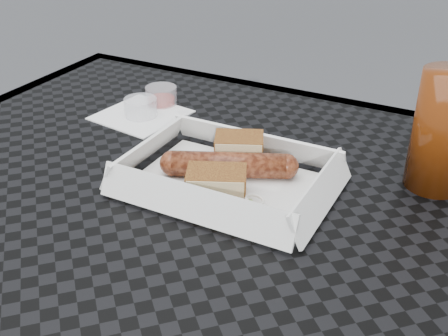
% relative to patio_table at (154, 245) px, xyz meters
% --- Properties ---
extents(patio_table, '(0.80, 0.80, 0.74)m').
position_rel_patio_table_xyz_m(patio_table, '(0.00, 0.00, 0.00)').
color(patio_table, black).
rests_on(patio_table, ground).
extents(food_tray, '(0.22, 0.15, 0.00)m').
position_rel_patio_table_xyz_m(food_tray, '(0.07, 0.06, 0.08)').
color(food_tray, white).
rests_on(food_tray, patio_table).
extents(bratwurst, '(0.16, 0.09, 0.03)m').
position_rel_patio_table_xyz_m(bratwurst, '(0.07, 0.08, 0.10)').
color(bratwurst, brown).
rests_on(bratwurst, food_tray).
extents(bread_near, '(0.07, 0.07, 0.04)m').
position_rel_patio_table_xyz_m(bread_near, '(0.06, 0.11, 0.10)').
color(bread_near, brown).
rests_on(bread_near, food_tray).
extents(bread_far, '(0.08, 0.07, 0.03)m').
position_rel_patio_table_xyz_m(bread_far, '(0.08, 0.03, 0.10)').
color(bread_far, brown).
rests_on(bread_far, food_tray).
extents(veg_garnish, '(0.03, 0.03, 0.00)m').
position_rel_patio_table_xyz_m(veg_garnish, '(0.12, 0.01, 0.08)').
color(veg_garnish, '#EC3C0A').
rests_on(veg_garnish, food_tray).
extents(napkin, '(0.14, 0.14, 0.00)m').
position_rel_patio_table_xyz_m(napkin, '(-0.14, 0.18, 0.08)').
color(napkin, white).
rests_on(napkin, patio_table).
extents(condiment_cup_sauce, '(0.05, 0.05, 0.03)m').
position_rel_patio_table_xyz_m(condiment_cup_sauce, '(-0.14, 0.23, 0.09)').
color(condiment_cup_sauce, maroon).
rests_on(condiment_cup_sauce, patio_table).
extents(condiment_cup_empty, '(0.05, 0.05, 0.03)m').
position_rel_patio_table_xyz_m(condiment_cup_empty, '(-0.14, 0.18, 0.09)').
color(condiment_cup_empty, silver).
rests_on(condiment_cup_empty, patio_table).
extents(drink_glass, '(0.07, 0.07, 0.15)m').
position_rel_patio_table_xyz_m(drink_glass, '(0.29, 0.18, 0.15)').
color(drink_glass, '#501E06').
rests_on(drink_glass, patio_table).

